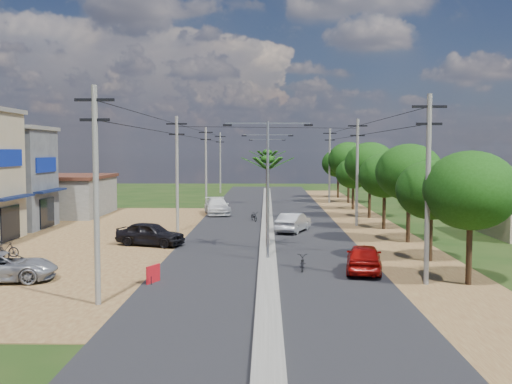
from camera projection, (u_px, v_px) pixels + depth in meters
The scene contains 37 objects.
ground at pixel (268, 261), 34.48m from camera, with size 160.00×160.00×0.00m, color black.
road at pixel (267, 227), 49.44m from camera, with size 12.00×110.00×0.04m, color black.
median at pixel (267, 222), 52.42m from camera, with size 1.00×90.00×0.18m, color #605E56.
dirt_lot_west at pixel (58, 239), 42.72m from camera, with size 18.00×46.00×0.04m, color brown.
dirt_shoulder_east at pixel (370, 228), 49.28m from camera, with size 5.00×90.00×0.03m, color brown.
low_shed at pixel (53, 195), 58.65m from camera, with size 10.40×10.40×3.95m.
house_east_far at pixel (470, 189), 61.86m from camera, with size 7.60×7.50×4.60m.
tree_east_a at pixel (471, 191), 28.01m from camera, with size 4.40×4.40×6.37m.
tree_east_b at pixel (431, 190), 34.02m from camera, with size 4.00×4.00×5.83m.
tree_east_c at pixel (409, 172), 40.94m from camera, with size 4.60×4.60×6.83m.
tree_east_d at pixel (385, 176), 47.97m from camera, with size 4.20×4.20×6.13m.
tree_east_e at pixel (370, 164), 55.89m from camera, with size 4.80×4.80×7.14m.
tree_east_f at pixel (353, 174), 63.96m from camera, with size 3.80×3.80×5.52m.
tree_east_g at pixel (349, 160), 71.84m from camera, with size 5.00×5.00×7.38m.
tree_east_h at pixel (338, 163), 79.86m from camera, with size 4.40×4.40×6.52m.
palm_median_near at pixel (268, 163), 38.08m from camera, with size 2.00×2.00×6.15m.
palm_median_mid at pixel (267, 156), 54.01m from camera, with size 2.00×2.00×6.55m.
palm_median_far at pixel (267, 160), 70.02m from camera, with size 2.00×2.00×5.85m.
streetlight_near at pixel (268, 178), 34.14m from camera, with size 5.10×0.18×8.00m.
streetlight_mid at pixel (267, 166), 59.08m from camera, with size 5.10×0.18×8.00m.
streetlight_far at pixel (267, 162), 84.01m from camera, with size 5.10×0.18×8.00m.
utility_pole_w_a at pixel (96, 190), 24.30m from camera, with size 1.60×0.24×9.00m.
utility_pole_w_b at pixel (177, 171), 46.24m from camera, with size 1.60×0.24×9.00m.
utility_pole_w_c at pixel (206, 164), 68.18m from camera, with size 1.60×0.24×9.00m.
utility_pole_w_d at pixel (220, 161), 89.13m from camera, with size 1.60×0.24×9.00m.
utility_pole_e_a at pixel (428, 185), 28.03m from camera, with size 1.60×0.24×9.00m.
utility_pole_e_b at pixel (357, 170), 49.97m from camera, with size 1.60×0.24×9.00m.
utility_pole_e_c at pixel (330, 164), 71.91m from camera, with size 1.60×0.24×9.00m.
car_red_near at pixel (364, 259), 31.06m from camera, with size 1.78×4.44×1.51m, color #8B0A07.
car_silver_mid at pixel (293, 223), 46.42m from camera, with size 1.59×4.55×1.50m, color gray.
car_white_far at pixel (217, 207), 59.04m from camera, with size 2.24×5.51×1.60m, color silver.
car_parked_silver at pixel (3, 268), 28.92m from camera, with size 2.35×5.10×1.42m, color gray.
car_parked_dark at pixel (150, 234), 39.80m from camera, with size 1.87×4.64×1.58m, color black.
moto_rider_east at pixel (302, 263), 31.60m from camera, with size 0.53×1.53×0.80m, color black.
moto_rider_west_a at pixel (254, 217), 53.55m from camera, with size 0.57×1.64×0.86m, color black.
moto_rider_west_b at pixel (222, 208), 61.36m from camera, with size 0.42×1.48×0.89m, color black.
roadside_sign at pixel (153, 274), 28.65m from camera, with size 0.49×1.02×0.89m.
Camera 1 is at (-0.06, -34.12, 6.38)m, focal length 42.00 mm.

